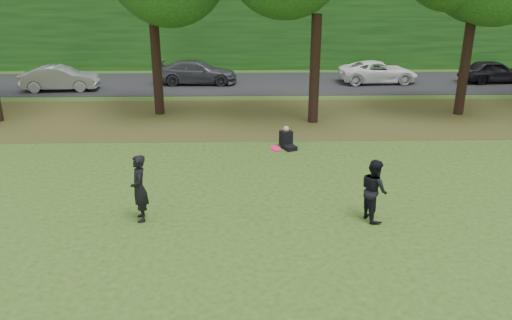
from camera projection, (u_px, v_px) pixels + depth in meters
The scene contains 9 objects.
ground at pixel (200, 282), 10.46m from camera, with size 120.00×120.00×0.00m, color #294916.
leaf_litter at pixel (223, 118), 22.66m from camera, with size 60.00×7.00×0.01m, color #473019.
street at pixel (228, 83), 30.17m from camera, with size 70.00×7.00×0.02m, color black.
far_hedge at pixel (230, 31), 34.95m from camera, with size 70.00×3.00×5.00m, color #163F12.
player_left at pixel (139, 188), 12.86m from camera, with size 0.65×0.43×1.79m, color black.
player_right at pixel (374, 190), 12.93m from camera, with size 0.81×0.63×1.66m, color black.
parked_cars at pixel (237, 73), 29.52m from camera, with size 38.80×3.85×1.38m.
frisbee at pixel (276, 148), 12.19m from camera, with size 0.34×0.35×0.14m.
seated_person at pixel (287, 140), 18.62m from camera, with size 0.66×0.83×0.83m.
Camera 1 is at (0.96, -8.97, 6.00)m, focal length 35.00 mm.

